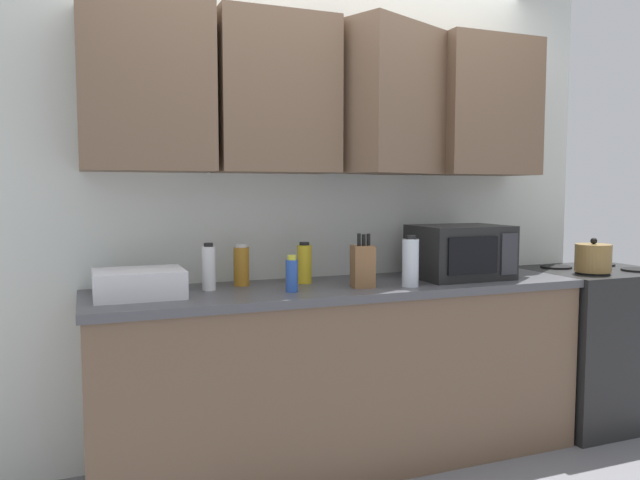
{
  "coord_description": "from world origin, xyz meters",
  "views": [
    {
      "loc": [
        -1.19,
        -3.02,
        1.36
      ],
      "look_at": [
        -0.11,
        -0.25,
        1.12
      ],
      "focal_mm": 34.03,
      "sensor_mm": 36.0,
      "label": 1
    }
  ],
  "objects_px": {
    "stove_range": "(593,344)",
    "bottle_soy_dark": "(497,254)",
    "knife_block": "(363,266)",
    "bottle_blue_cleaner": "(292,275)",
    "bottle_white_jar": "(209,268)",
    "bottle_yellow_mustard": "(304,264)",
    "bottle_amber_vinegar": "(241,266)",
    "dish_rack": "(139,283)",
    "microwave": "(460,252)",
    "kettle": "(593,258)",
    "bottle_clear_tall": "(410,262)"
  },
  "relations": [
    {
      "from": "bottle_soy_dark",
      "to": "kettle",
      "type": "bearing_deg",
      "value": -43.31
    },
    {
      "from": "stove_range",
      "to": "bottle_white_jar",
      "type": "relative_size",
      "value": 4.13
    },
    {
      "from": "stove_range",
      "to": "bottle_soy_dark",
      "type": "height_order",
      "value": "bottle_soy_dark"
    },
    {
      "from": "knife_block",
      "to": "bottle_clear_tall",
      "type": "bearing_deg",
      "value": -17.43
    },
    {
      "from": "kettle",
      "to": "bottle_soy_dark",
      "type": "relative_size",
      "value": 1.04
    },
    {
      "from": "microwave",
      "to": "bottle_amber_vinegar",
      "type": "height_order",
      "value": "microwave"
    },
    {
      "from": "kettle",
      "to": "bottle_clear_tall",
      "type": "height_order",
      "value": "bottle_clear_tall"
    },
    {
      "from": "knife_block",
      "to": "bottle_soy_dark",
      "type": "bearing_deg",
      "value": 16.49
    },
    {
      "from": "bottle_amber_vinegar",
      "to": "kettle",
      "type": "bearing_deg",
      "value": -9.24
    },
    {
      "from": "dish_rack",
      "to": "bottle_yellow_mustard",
      "type": "bearing_deg",
      "value": 7.69
    },
    {
      "from": "stove_range",
      "to": "knife_block",
      "type": "bearing_deg",
      "value": -176.88
    },
    {
      "from": "bottle_clear_tall",
      "to": "bottle_blue_cleaner",
      "type": "distance_m",
      "value": 0.59
    },
    {
      "from": "stove_range",
      "to": "bottle_blue_cleaner",
      "type": "distance_m",
      "value": 1.99
    },
    {
      "from": "knife_block",
      "to": "bottle_amber_vinegar",
      "type": "relative_size",
      "value": 1.28
    },
    {
      "from": "kettle",
      "to": "bottle_clear_tall",
      "type": "bearing_deg",
      "value": -179.29
    },
    {
      "from": "microwave",
      "to": "bottle_blue_cleaner",
      "type": "xyz_separation_m",
      "value": [
        -0.97,
        -0.09,
        -0.06
      ]
    },
    {
      "from": "kettle",
      "to": "stove_range",
      "type": "bearing_deg",
      "value": 39.47
    },
    {
      "from": "knife_block",
      "to": "bottle_blue_cleaner",
      "type": "height_order",
      "value": "knife_block"
    },
    {
      "from": "dish_rack",
      "to": "bottle_clear_tall",
      "type": "distance_m",
      "value": 1.26
    },
    {
      "from": "bottle_blue_cleaner",
      "to": "bottle_yellow_mustard",
      "type": "relative_size",
      "value": 0.82
    },
    {
      "from": "knife_block",
      "to": "stove_range",
      "type": "bearing_deg",
      "value": 3.12
    },
    {
      "from": "bottle_clear_tall",
      "to": "bottle_blue_cleaner",
      "type": "relative_size",
      "value": 1.47
    },
    {
      "from": "bottle_soy_dark",
      "to": "bottle_amber_vinegar",
      "type": "relative_size",
      "value": 0.91
    },
    {
      "from": "dish_rack",
      "to": "bottle_white_jar",
      "type": "xyz_separation_m",
      "value": [
        0.32,
        0.07,
        0.05
      ]
    },
    {
      "from": "microwave",
      "to": "bottle_amber_vinegar",
      "type": "distance_m",
      "value": 1.15
    },
    {
      "from": "bottle_blue_cleaner",
      "to": "bottle_white_jar",
      "type": "relative_size",
      "value": 0.76
    },
    {
      "from": "microwave",
      "to": "bottle_blue_cleaner",
      "type": "relative_size",
      "value": 2.84
    },
    {
      "from": "microwave",
      "to": "bottle_clear_tall",
      "type": "xyz_separation_m",
      "value": [
        -0.39,
        -0.15,
        -0.02
      ]
    },
    {
      "from": "dish_rack",
      "to": "stove_range",
      "type": "bearing_deg",
      "value": -0.44
    },
    {
      "from": "bottle_blue_cleaner",
      "to": "bottle_amber_vinegar",
      "type": "bearing_deg",
      "value": 122.34
    },
    {
      "from": "kettle",
      "to": "bottle_yellow_mustard",
      "type": "bearing_deg",
      "value": 170.51
    },
    {
      "from": "bottle_soy_dark",
      "to": "bottle_white_jar",
      "type": "xyz_separation_m",
      "value": [
        -1.72,
        -0.13,
        0.02
      ]
    },
    {
      "from": "bottle_amber_vinegar",
      "to": "bottle_white_jar",
      "type": "bearing_deg",
      "value": -154.75
    },
    {
      "from": "bottle_blue_cleaner",
      "to": "dish_rack",
      "type": "bearing_deg",
      "value": 170.22
    },
    {
      "from": "dish_rack",
      "to": "knife_block",
      "type": "bearing_deg",
      "value": -5.83
    },
    {
      "from": "microwave",
      "to": "bottle_yellow_mustard",
      "type": "xyz_separation_m",
      "value": [
        -0.83,
        0.13,
        -0.04
      ]
    },
    {
      "from": "stove_range",
      "to": "bottle_soy_dark",
      "type": "distance_m",
      "value": 0.8
    },
    {
      "from": "dish_rack",
      "to": "knife_block",
      "type": "height_order",
      "value": "knife_block"
    },
    {
      "from": "stove_range",
      "to": "bottle_white_jar",
      "type": "distance_m",
      "value": 2.33
    },
    {
      "from": "bottle_amber_vinegar",
      "to": "stove_range",
      "type": "bearing_deg",
      "value": -4.72
    },
    {
      "from": "knife_block",
      "to": "bottle_yellow_mustard",
      "type": "bearing_deg",
      "value": 135.89
    },
    {
      "from": "bottle_amber_vinegar",
      "to": "dish_rack",
      "type": "bearing_deg",
      "value": -162.87
    },
    {
      "from": "dish_rack",
      "to": "bottle_clear_tall",
      "type": "height_order",
      "value": "bottle_clear_tall"
    },
    {
      "from": "kettle",
      "to": "bottle_soy_dark",
      "type": "height_order",
      "value": "kettle"
    },
    {
      "from": "kettle",
      "to": "knife_block",
      "type": "relative_size",
      "value": 0.74
    },
    {
      "from": "stove_range",
      "to": "bottle_white_jar",
      "type": "bearing_deg",
      "value": 177.74
    },
    {
      "from": "bottle_clear_tall",
      "to": "bottle_yellow_mustard",
      "type": "bearing_deg",
      "value": 147.34
    },
    {
      "from": "stove_range",
      "to": "microwave",
      "type": "xyz_separation_m",
      "value": [
        -0.95,
        -0.0,
        0.59
      ]
    },
    {
      "from": "bottle_clear_tall",
      "to": "bottle_yellow_mustard",
      "type": "xyz_separation_m",
      "value": [
        -0.44,
        0.28,
        -0.02
      ]
    },
    {
      "from": "kettle",
      "to": "knife_block",
      "type": "xyz_separation_m",
      "value": [
        -1.39,
        0.06,
        0.01
      ]
    }
  ]
}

